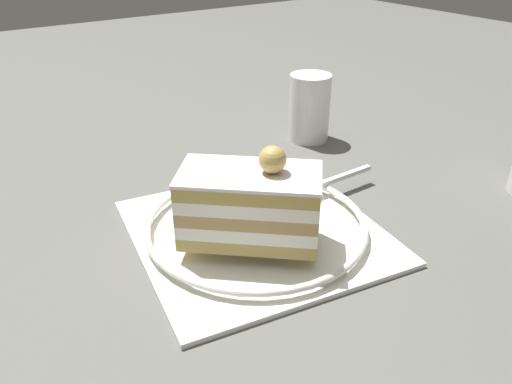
{
  "coord_description": "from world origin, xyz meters",
  "views": [
    {
      "loc": [
        0.26,
        0.32,
        0.27
      ],
      "look_at": [
        0.02,
        -0.02,
        0.05
      ],
      "focal_mm": 35.47,
      "sensor_mm": 36.0,
      "label": 1
    }
  ],
  "objects_px": {
    "dessert_plate": "(256,227)",
    "cake_slice": "(248,202)",
    "fork": "(324,183)",
    "drink_glass_near": "(309,112)"
  },
  "relations": [
    {
      "from": "dessert_plate",
      "to": "cake_slice",
      "type": "height_order",
      "value": "cake_slice"
    },
    {
      "from": "cake_slice",
      "to": "fork",
      "type": "height_order",
      "value": "cake_slice"
    },
    {
      "from": "cake_slice",
      "to": "drink_glass_near",
      "type": "xyz_separation_m",
      "value": [
        -0.21,
        -0.17,
        -0.01
      ]
    },
    {
      "from": "fork",
      "to": "dessert_plate",
      "type": "bearing_deg",
      "value": 9.13
    },
    {
      "from": "cake_slice",
      "to": "drink_glass_near",
      "type": "distance_m",
      "value": 0.27
    },
    {
      "from": "cake_slice",
      "to": "drink_glass_near",
      "type": "bearing_deg",
      "value": -141.21
    },
    {
      "from": "dessert_plate",
      "to": "cake_slice",
      "type": "relative_size",
      "value": 1.91
    },
    {
      "from": "dessert_plate",
      "to": "drink_glass_near",
      "type": "relative_size",
      "value": 2.87
    },
    {
      "from": "drink_glass_near",
      "to": "dessert_plate",
      "type": "bearing_deg",
      "value": 38.65
    },
    {
      "from": "fork",
      "to": "drink_glass_near",
      "type": "distance_m",
      "value": 0.17
    }
  ]
}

